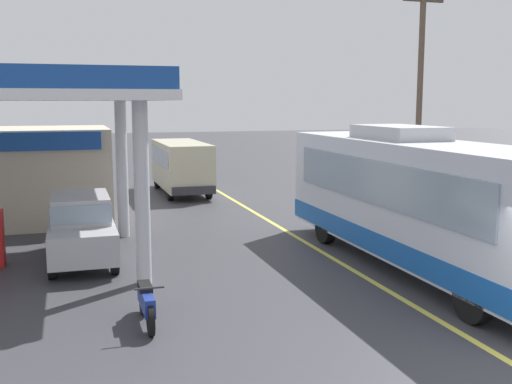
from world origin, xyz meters
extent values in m
plane|color=#38383D|center=(0.00, 20.00, 0.00)|extent=(120.00, 120.00, 0.00)
cube|color=#D8CC4C|center=(0.00, 15.00, 0.00)|extent=(0.16, 50.00, 0.01)
cube|color=silver|center=(1.67, 6.11, 1.88)|extent=(2.50, 11.00, 2.90)
cube|color=#1959B2|center=(1.67, 6.11, 0.77)|extent=(2.54, 11.04, 0.56)
cube|color=#8C9EAD|center=(0.40, 6.11, 2.33)|extent=(0.06, 9.35, 1.10)
cube|color=#8C9EAD|center=(2.94, 6.11, 2.33)|extent=(0.06, 9.35, 1.10)
cube|color=#B2B2B7|center=(1.67, 7.11, 3.51)|extent=(1.60, 2.80, 0.36)
cylinder|color=black|center=(0.57, 2.21, 0.50)|extent=(0.30, 1.00, 1.00)
cylinder|color=black|center=(0.57, 9.41, 0.50)|extent=(0.30, 1.00, 1.00)
cylinder|color=black|center=(2.77, 9.41, 0.50)|extent=(0.30, 1.00, 1.00)
cylinder|color=silver|center=(-5.31, 6.79, 2.30)|extent=(0.36, 0.36, 4.60)
cylinder|color=silver|center=(-5.31, 12.19, 2.30)|extent=(0.36, 0.36, 4.60)
cube|color=beige|center=(-9.01, 15.69, 1.70)|extent=(7.00, 4.40, 3.40)
cube|color=#194799|center=(-9.01, 13.45, 3.05)|extent=(6.30, 0.10, 0.60)
cube|color=#B2B2B7|center=(-6.68, 9.33, 0.72)|extent=(1.70, 4.20, 0.80)
cube|color=#B2B2B7|center=(-6.68, 9.53, 1.47)|extent=(1.50, 2.31, 0.70)
cube|color=#8C9EAD|center=(-6.68, 9.53, 1.47)|extent=(1.53, 2.35, 0.49)
cylinder|color=black|center=(-7.43, 7.83, 0.32)|extent=(0.20, 0.64, 0.64)
cylinder|color=black|center=(-5.93, 7.83, 0.32)|extent=(0.20, 0.64, 0.64)
cylinder|color=black|center=(-7.43, 10.83, 0.32)|extent=(0.20, 0.64, 0.64)
cylinder|color=black|center=(-5.93, 10.83, 0.32)|extent=(0.20, 0.64, 0.64)
cube|color=#BFB799|center=(-1.82, 21.02, 1.39)|extent=(2.00, 6.00, 2.10)
cube|color=#8C9EAD|center=(-1.82, 21.02, 1.79)|extent=(2.04, 5.10, 0.80)
cube|color=#2D2D33|center=(-1.82, 17.97, 0.54)|extent=(1.90, 0.16, 0.36)
cylinder|color=black|center=(-2.70, 19.02, 0.38)|extent=(0.22, 0.76, 0.76)
cylinder|color=black|center=(-0.94, 19.02, 0.38)|extent=(0.22, 0.76, 0.76)
cylinder|color=black|center=(-2.70, 23.02, 0.38)|extent=(0.22, 0.76, 0.76)
cylinder|color=black|center=(-0.94, 23.02, 0.38)|extent=(0.22, 0.76, 0.76)
cylinder|color=black|center=(-5.60, 3.43, 0.30)|extent=(0.10, 0.60, 0.60)
cylinder|color=black|center=(-5.60, 4.63, 0.30)|extent=(0.10, 0.60, 0.60)
cube|color=navy|center=(-5.60, 4.03, 0.50)|extent=(0.20, 1.30, 0.36)
cube|color=black|center=(-5.60, 4.18, 0.72)|extent=(0.24, 0.60, 0.12)
cylinder|color=#2D2D33|center=(-5.60, 3.48, 0.90)|extent=(0.55, 0.04, 0.04)
cylinder|color=#33333F|center=(-7.19, 11.45, 0.41)|extent=(0.14, 0.14, 0.82)
cylinder|color=#33333F|center=(-7.01, 11.45, 0.41)|extent=(0.14, 0.14, 0.82)
cube|color=silver|center=(-7.10, 11.45, 1.12)|extent=(0.36, 0.22, 0.60)
sphere|color=tan|center=(-7.10, 11.45, 1.55)|extent=(0.22, 0.22, 0.22)
cylinder|color=silver|center=(-7.33, 11.45, 1.07)|extent=(0.09, 0.09, 0.58)
cylinder|color=silver|center=(-6.87, 11.45, 1.07)|extent=(0.09, 0.09, 0.58)
cylinder|color=brown|center=(6.97, 14.60, 4.49)|extent=(0.24, 0.24, 8.97)
cube|color=#4C3D33|center=(6.97, 14.60, 8.37)|extent=(1.80, 0.12, 0.12)
camera|label=1|loc=(-6.92, -7.47, 4.32)|focal=42.54mm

